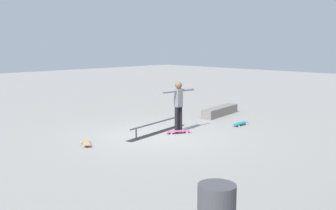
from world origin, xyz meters
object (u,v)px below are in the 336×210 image
(loose_skateboard_teal, at_px, (240,123))
(loose_skateboard_natural, at_px, (86,142))
(grind_rail, at_px, (157,128))
(skateboard_main, at_px, (178,131))
(skate_ledge, at_px, (220,111))
(skater_main, at_px, (178,103))

(loose_skateboard_teal, bearing_deg, loose_skateboard_natural, -19.80)
(grind_rail, height_order, skateboard_main, grind_rail)
(loose_skateboard_natural, bearing_deg, grind_rail, -68.54)
(loose_skateboard_natural, xyz_separation_m, loose_skateboard_teal, (-5.62, 1.55, 0.00))
(grind_rail, relative_size, skateboard_main, 3.75)
(skate_ledge, distance_m, skateboard_main, 3.85)
(loose_skateboard_natural, bearing_deg, skate_ledge, -59.69)
(skate_ledge, height_order, skateboard_main, skate_ledge)
(loose_skateboard_natural, bearing_deg, loose_skateboard_teal, -77.31)
(grind_rail, relative_size, loose_skateboard_teal, 3.72)
(grind_rail, bearing_deg, skater_main, 132.14)
(grind_rail, bearing_deg, loose_skateboard_teal, 146.30)
(skate_ledge, bearing_deg, skater_main, 15.65)
(skater_main, bearing_deg, loose_skateboard_natural, 170.85)
(skateboard_main, xyz_separation_m, loose_skateboard_teal, (-2.58, 0.69, 0.00))
(skateboard_main, bearing_deg, grind_rail, 152.92)
(loose_skateboard_natural, relative_size, loose_skateboard_teal, 0.98)
(skateboard_main, height_order, loose_skateboard_natural, same)
(loose_skateboard_natural, height_order, loose_skateboard_teal, same)
(skater_main, distance_m, loose_skateboard_teal, 2.72)
(skate_ledge, bearing_deg, loose_skateboard_teal, 58.51)
(skater_main, xyz_separation_m, loose_skateboard_natural, (3.20, -0.73, -0.93))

